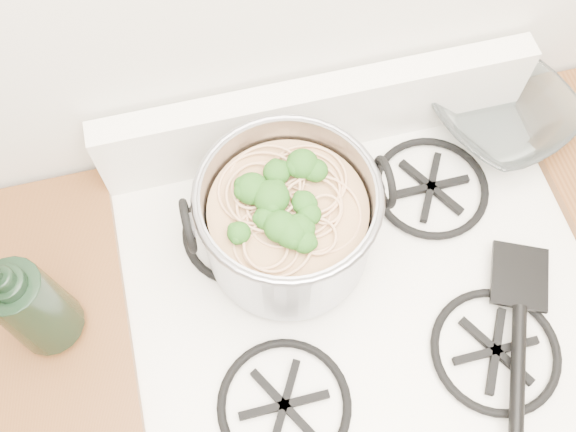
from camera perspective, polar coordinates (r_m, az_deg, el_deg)
The scene contains 6 objects.
gas_range at distance 1.51m, azimuth 4.81°, elevation -12.59°, with size 0.76×0.66×0.92m.
counter_left at distance 1.51m, azimuth -14.72°, elevation -16.42°, with size 0.25×0.65×0.92m.
stock_pot at distance 0.99m, azimuth 0.00°, elevation -0.49°, with size 0.31×0.28×0.19m.
spatula at distance 1.10m, azimuth 20.00°, elevation -4.91°, with size 0.29×0.31×0.02m, color black, non-canonical shape.
glass_bowl at distance 1.24m, azimuth 18.28°, elevation 8.25°, with size 0.10×0.10×0.02m, color white.
bottle at distance 0.97m, azimuth -22.34°, elevation -6.92°, with size 0.10×0.10×0.27m, color black.
Camera 1 is at (-0.21, 0.95, 1.90)m, focal length 40.00 mm.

